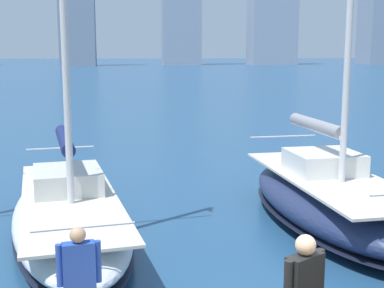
% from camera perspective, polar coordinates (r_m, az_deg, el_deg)
% --- Properties ---
extents(sailboat_grey, '(3.39, 7.80, 12.50)m').
position_cam_1_polar(sailboat_grey, '(14.15, 14.47, -5.45)').
color(sailboat_grey, navy).
rests_on(sailboat_grey, ground).
extents(sailboat_navy, '(4.00, 8.83, 9.41)m').
position_cam_1_polar(sailboat_navy, '(13.27, -12.90, -7.09)').
color(sailboat_navy, silver).
rests_on(sailboat_navy, ground).
extents(person_blue_shirt, '(0.58, 0.24, 1.57)m').
position_cam_1_polar(person_blue_shirt, '(7.34, -11.94, -13.30)').
color(person_blue_shirt, gray).
rests_on(person_blue_shirt, dock_pier).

